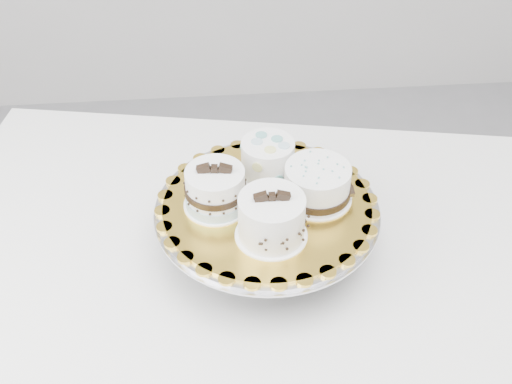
{
  "coord_description": "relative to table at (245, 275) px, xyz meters",
  "views": [
    {
      "loc": [
        0.03,
        -0.8,
        1.61
      ],
      "look_at": [
        0.1,
        0.03,
        0.89
      ],
      "focal_mm": 45.0,
      "sensor_mm": 36.0,
      "label": 1
    }
  ],
  "objects": [
    {
      "name": "cake_board",
      "position": [
        0.04,
        -0.01,
        0.19
      ],
      "size": [
        0.48,
        0.48,
        0.01
      ],
      "primitive_type": "cylinder",
      "rotation": [
        0.0,
        0.0,
        -0.42
      ],
      "color": "gold",
      "rests_on": "cake_stand"
    },
    {
      "name": "cake_ribbon",
      "position": [
        0.13,
        0.0,
        0.22
      ],
      "size": [
        0.13,
        0.13,
        0.07
      ],
      "rotation": [
        0.0,
        0.0,
        0.06
      ],
      "color": "white",
      "rests_on": "cake_board"
    },
    {
      "name": "cake_swirl",
      "position": [
        0.04,
        -0.08,
        0.23
      ],
      "size": [
        0.12,
        0.12,
        0.1
      ],
      "rotation": [
        0.0,
        0.0,
        -0.01
      ],
      "color": "white",
      "rests_on": "cake_board"
    },
    {
      "name": "table",
      "position": [
        0.0,
        0.0,
        0.0
      ],
      "size": [
        1.35,
        1.03,
        0.75
      ],
      "rotation": [
        0.0,
        0.0,
        -0.19
      ],
      "color": "white",
      "rests_on": "floor"
    },
    {
      "name": "cake_dots",
      "position": [
        0.05,
        0.08,
        0.22
      ],
      "size": [
        0.12,
        0.12,
        0.07
      ],
      "rotation": [
        0.0,
        0.0,
        0.11
      ],
      "color": "white",
      "rests_on": "cake_board"
    },
    {
      "name": "cake_stand",
      "position": [
        0.04,
        -0.01,
        0.15
      ],
      "size": [
        0.4,
        0.4,
        0.11
      ],
      "color": "gray",
      "rests_on": "table"
    },
    {
      "name": "cake_banded",
      "position": [
        -0.05,
        -0.0,
        0.22
      ],
      "size": [
        0.11,
        0.11,
        0.09
      ],
      "rotation": [
        0.0,
        0.0,
        -0.09
      ],
      "color": "white",
      "rests_on": "cake_board"
    }
  ]
}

